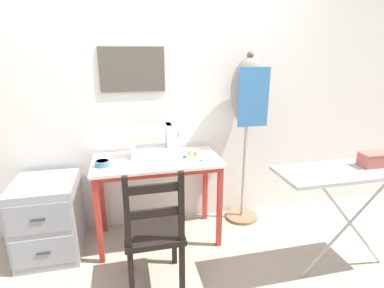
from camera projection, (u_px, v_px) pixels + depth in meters
name	position (u px, v px, depth m)	size (l,w,h in m)	color
ground_plane	(164.00, 256.00, 2.48)	(14.00, 14.00, 0.00)	tan
wall_back	(150.00, 92.00, 2.66)	(10.00, 0.07, 2.55)	silver
sewing_table	(157.00, 171.00, 2.52)	(1.06, 0.53, 0.76)	silver
sewing_machine	(156.00, 141.00, 2.56)	(0.41, 0.18, 0.30)	white
fabric_bowl	(102.00, 163.00, 2.34)	(0.12, 0.12, 0.05)	teal
scissors	(204.00, 160.00, 2.48)	(0.14, 0.05, 0.01)	silver
thread_spool_near_machine	(185.00, 156.00, 2.52)	(0.04, 0.04, 0.03)	#2875C1
thread_spool_mid_table	(189.00, 154.00, 2.55)	(0.03, 0.03, 0.04)	yellow
thread_spool_far_edge	(195.00, 154.00, 2.57)	(0.04, 0.04, 0.04)	orange
wooden_chair	(154.00, 232.00, 2.06)	(0.40, 0.38, 0.92)	black
filing_cabinet	(49.00, 218.00, 2.44)	(0.48, 0.53, 0.64)	#93999E
dress_form	(248.00, 101.00, 2.71)	(0.33, 0.32, 1.62)	#846647
ironing_board	(358.00, 174.00, 2.09)	(1.18, 0.36, 0.85)	#ADB2B7
storage_box	(375.00, 159.00, 2.11)	(0.22, 0.12, 0.10)	#AD564C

